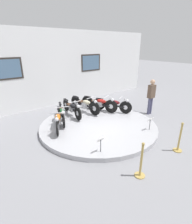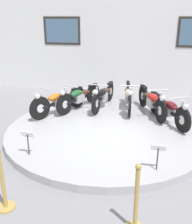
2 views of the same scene
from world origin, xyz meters
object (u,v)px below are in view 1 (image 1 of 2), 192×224
motorcycle_orange (58,119)px  motorcycle_green (62,113)px  info_placard_front_left (101,141)px  info_placard_front_centre (150,121)px  stanchion_post_right_of_entry (179,142)px  motorcycle_cream (85,104)px  stanchion_post_left_of_entry (141,165)px  motorcycle_red (100,103)px  motorcycle_maroon (113,104)px  visitor_standing (151,95)px  motorcycle_black (72,108)px

motorcycle_orange → motorcycle_green: (0.43, 0.51, -0.01)m
motorcycle_green → info_placard_front_left: bearing=-93.7°
info_placard_front_centre → stanchion_post_right_of_entry: stanchion_post_right_of_entry is taller
motorcycle_green → info_placard_front_left: 2.87m
motorcycle_cream → stanchion_post_left_of_entry: 4.68m
info_placard_front_centre → motorcycle_orange: bearing=139.1°
motorcycle_red → info_placard_front_centre: size_ratio=3.67×
motorcycle_orange → motorcycle_red: size_ratio=0.93×
motorcycle_green → info_placard_front_centre: 3.66m
motorcycle_red → info_placard_front_centre: motorcycle_red is taller
info_placard_front_left → motorcycle_maroon: bearing=40.9°
motorcycle_orange → info_placard_front_left: 2.36m
info_placard_front_centre → visitor_standing: bearing=36.0°
motorcycle_orange → info_placard_front_left: (0.25, -2.35, -0.01)m
motorcycle_cream → info_placard_front_left: (-1.61, -3.15, -0.03)m
motorcycle_orange → motorcycle_green: motorcycle_orange is taller
motorcycle_red → info_placard_front_centre: (0.18, -2.86, -0.02)m
motorcycle_orange → motorcycle_red: motorcycle_red is taller
motorcycle_red → motorcycle_orange: bearing=-168.4°
motorcycle_red → motorcycle_maroon: motorcycle_red is taller
motorcycle_black → stanchion_post_right_of_entry: bearing=-73.3°
motorcycle_green → motorcycle_red: (2.10, 0.00, 0.02)m
info_placard_front_centre → stanchion_post_right_of_entry: bearing=-101.3°
visitor_standing → motorcycle_cream: bearing=144.5°
motorcycle_red → stanchion_post_left_of_entry: 4.65m
motorcycle_red → stanchion_post_right_of_entry: stanchion_post_right_of_entry is taller
motorcycle_green → stanchion_post_left_of_entry: bearing=-88.9°
info_placard_front_centre → visitor_standing: 2.23m
motorcycle_maroon → stanchion_post_right_of_entry: bearing=-98.0°
info_placard_front_left → stanchion_post_left_of_entry: size_ratio=0.50×
motorcycle_black → motorcycle_cream: bearing=0.3°
motorcycle_cream → stanchion_post_right_of_entry: size_ratio=1.96×
motorcycle_maroon → info_placard_front_centre: (-0.25, -2.35, -0.01)m
motorcycle_cream → info_placard_front_left: size_ratio=3.92×
motorcycle_green → stanchion_post_left_of_entry: size_ratio=1.79×
motorcycle_orange → info_placard_front_centre: size_ratio=3.43×
motorcycle_orange → motorcycle_maroon: 2.96m
motorcycle_red → stanchion_post_right_of_entry: 4.20m
stanchion_post_left_of_entry → stanchion_post_right_of_entry: 1.93m
motorcycle_green → motorcycle_maroon: bearing=-11.5°
motorcycle_maroon → info_placard_front_left: motorcycle_maroon is taller
motorcycle_cream → motorcycle_orange: bearing=-156.5°
motorcycle_orange → motorcycle_cream: bearing=23.5°
motorcycle_orange → info_placard_front_centre: bearing=-40.9°
motorcycle_green → motorcycle_cream: motorcycle_cream is taller
motorcycle_black → motorcycle_maroon: 2.02m
motorcycle_green → info_placard_front_centre: (2.28, -2.86, -0.01)m
stanchion_post_left_of_entry → stanchion_post_right_of_entry: size_ratio=1.00×
info_placard_front_left → visitor_standing: bearing=16.9°
motorcycle_red → stanchion_post_left_of_entry: bearing=-115.7°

